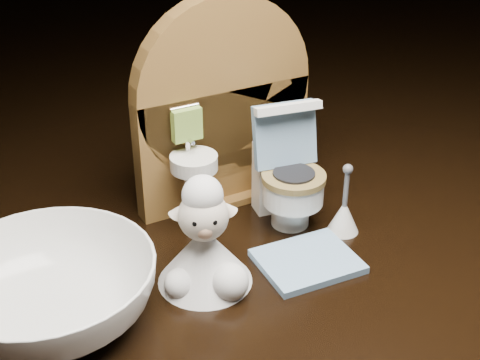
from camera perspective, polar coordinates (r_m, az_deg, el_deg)
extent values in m
cube|color=black|center=(0.48, 2.37, -10.12)|extent=(2.50, 2.50, 0.10)
cube|color=brown|center=(0.48, -1.43, 3.01)|extent=(0.13, 0.02, 0.09)
cylinder|color=brown|center=(0.46, -1.50, 7.84)|extent=(0.13, 0.02, 0.13)
cube|color=brown|center=(0.49, -1.37, -1.20)|extent=(0.05, 0.04, 0.01)
cylinder|color=white|center=(0.46, -4.02, -1.11)|extent=(0.01, 0.01, 0.04)
cylinder|color=white|center=(0.44, -3.96, 1.51)|extent=(0.03, 0.03, 0.01)
cylinder|color=silver|center=(0.45, -4.50, 3.11)|extent=(0.00, 0.00, 0.01)
cube|color=#7EA63F|center=(0.44, -4.57, 4.74)|extent=(0.02, 0.01, 0.02)
cube|color=brown|center=(0.48, 2.94, 4.42)|extent=(0.02, 0.01, 0.02)
cylinder|color=beige|center=(0.48, 3.30, 3.50)|extent=(0.02, 0.02, 0.02)
cylinder|color=white|center=(0.46, 4.31, -2.68)|extent=(0.03, 0.03, 0.02)
cylinder|color=white|center=(0.45, 4.56, -0.90)|extent=(0.04, 0.04, 0.02)
cylinder|color=olive|center=(0.44, 4.61, 0.24)|extent=(0.04, 0.04, 0.00)
cube|color=white|center=(0.47, 3.31, 0.37)|extent=(0.04, 0.02, 0.05)
cube|color=#7399BD|center=(0.45, 3.83, 3.88)|extent=(0.05, 0.02, 0.04)
cube|color=white|center=(0.44, 4.14, 6.15)|extent=(0.05, 0.02, 0.01)
cylinder|color=#9DBB39|center=(0.46, 4.55, 4.09)|extent=(0.01, 0.01, 0.01)
cube|color=#7399BD|center=(0.43, 5.78, -6.91)|extent=(0.06, 0.05, 0.00)
cone|color=white|center=(0.46, 8.84, -3.06)|extent=(0.02, 0.02, 0.02)
cylinder|color=#59595B|center=(0.45, 9.05, -0.72)|extent=(0.00, 0.00, 0.03)
sphere|color=#59595B|center=(0.44, 9.19, 0.92)|extent=(0.01, 0.01, 0.01)
cone|color=silver|center=(0.40, -3.05, -6.39)|extent=(0.06, 0.06, 0.04)
sphere|color=silver|center=(0.40, -0.90, -8.68)|extent=(0.02, 0.02, 0.02)
sphere|color=silver|center=(0.40, -5.12, -8.83)|extent=(0.02, 0.02, 0.02)
sphere|color=beige|center=(0.38, -3.15, -3.06)|extent=(0.03, 0.03, 0.03)
sphere|color=tan|center=(0.38, -3.02, -4.29)|extent=(0.01, 0.01, 0.01)
sphere|color=silver|center=(0.38, -3.22, -1.32)|extent=(0.02, 0.02, 0.02)
cone|color=beige|center=(0.38, -5.19, -2.54)|extent=(0.02, 0.01, 0.01)
cone|color=beige|center=(0.38, -1.18, -2.31)|extent=(0.02, 0.01, 0.01)
sphere|color=black|center=(0.37, -3.84, -3.72)|extent=(0.00, 0.00, 0.00)
sphere|color=black|center=(0.37, -2.22, -3.62)|extent=(0.00, 0.00, 0.00)
imported|color=white|center=(0.39, -15.96, -9.18)|extent=(0.15, 0.15, 0.04)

